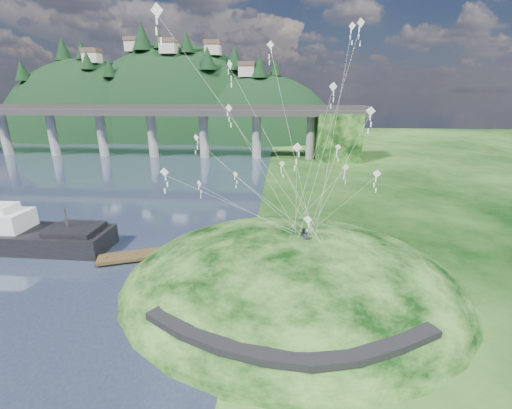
{
  "coord_description": "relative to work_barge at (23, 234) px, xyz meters",
  "views": [
    {
      "loc": [
        6.88,
        -29.53,
        18.88
      ],
      "look_at": [
        4.0,
        6.0,
        7.0
      ],
      "focal_mm": 24.0,
      "sensor_mm": 36.0,
      "label": 1
    }
  ],
  "objects": [
    {
      "name": "grass_hill",
      "position": [
        33.42,
        -5.34,
        -3.35
      ],
      "size": [
        36.0,
        32.0,
        13.0
      ],
      "color": "black",
      "rests_on": "ground"
    },
    {
      "name": "bridge",
      "position": [
        -1.04,
        62.72,
        7.85
      ],
      "size": [
        160.0,
        11.0,
        15.0
      ],
      "color": "#2D2B2B",
      "rests_on": "ground"
    },
    {
      "name": "ground",
      "position": [
        25.42,
        -7.34,
        -1.85
      ],
      "size": [
        320.0,
        320.0,
        0.0
      ],
      "primitive_type": "plane",
      "color": "black",
      "rests_on": "ground"
    },
    {
      "name": "kite_flyers",
      "position": [
        34.57,
        -5.15,
        4.01
      ],
      "size": [
        1.06,
        1.7,
        1.84
      ],
      "color": "#262A33",
      "rests_on": "ground"
    },
    {
      "name": "work_barge",
      "position": [
        0.0,
        0.0,
        0.0
      ],
      "size": [
        21.17,
        5.95,
        7.39
      ],
      "color": "black",
      "rests_on": "ground"
    },
    {
      "name": "far_ridge",
      "position": [
        -18.16,
        114.83,
        -9.29
      ],
      "size": [
        153.0,
        70.0,
        94.5
      ],
      "color": "black",
      "rests_on": "ground"
    },
    {
      "name": "wooden_dock",
      "position": [
        18.53,
        -0.71,
        -1.37
      ],
      "size": [
        15.24,
        7.68,
        1.1
      ],
      "color": "#392C17",
      "rests_on": "ground"
    },
    {
      "name": "footpath",
      "position": [
        32.88,
        -17.09,
        0.23
      ],
      "size": [
        22.29,
        5.84,
        0.83
      ],
      "color": "black",
      "rests_on": "ground"
    },
    {
      "name": "kite_swarm",
      "position": [
        32.43,
        -3.16,
        14.29
      ],
      "size": [
        17.94,
        16.05,
        20.84
      ],
      "color": "white",
      "rests_on": "ground"
    }
  ]
}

